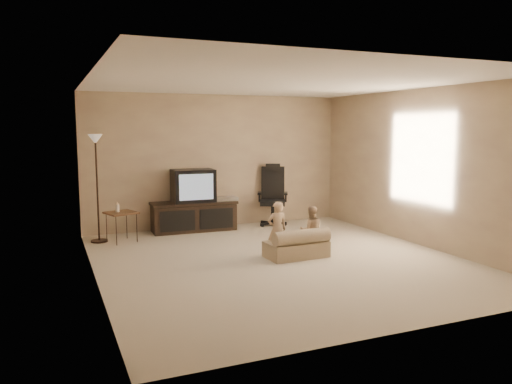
# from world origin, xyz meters

# --- Properties ---
(floor) EXTENTS (5.50, 5.50, 0.00)m
(floor) POSITION_xyz_m (0.00, 0.00, 0.00)
(floor) COLOR beige
(floor) RESTS_ON ground
(room_shell) EXTENTS (5.50, 5.50, 5.50)m
(room_shell) POSITION_xyz_m (0.00, 0.00, 1.52)
(room_shell) COLOR white
(room_shell) RESTS_ON floor
(tv_stand) EXTENTS (1.60, 0.64, 1.13)m
(tv_stand) POSITION_xyz_m (-0.54, 2.49, 0.47)
(tv_stand) COLOR black
(tv_stand) RESTS_ON floor
(office_chair) EXTENTS (0.73, 0.74, 1.19)m
(office_chair) POSITION_xyz_m (1.02, 2.42, 0.43)
(office_chair) COLOR black
(office_chair) RESTS_ON floor
(side_table) EXTENTS (0.57, 0.57, 0.68)m
(side_table) POSITION_xyz_m (-1.91, 2.05, 0.49)
(side_table) COLOR brown
(side_table) RESTS_ON floor
(floor_lamp) EXTENTS (0.28, 0.28, 1.78)m
(floor_lamp) POSITION_xyz_m (-2.25, 2.20, 1.30)
(floor_lamp) COLOR black
(floor_lamp) RESTS_ON floor
(child_sofa) EXTENTS (0.91, 0.54, 0.43)m
(child_sofa) POSITION_xyz_m (0.31, 0.02, 0.18)
(child_sofa) COLOR tan
(child_sofa) RESTS_ON floor
(toddler_left) EXTENTS (0.31, 0.23, 0.82)m
(toddler_left) POSITION_xyz_m (0.05, 0.16, 0.41)
(toddler_left) COLOR tan
(toddler_left) RESTS_ON floor
(toddler_right) EXTENTS (0.40, 0.30, 0.72)m
(toddler_right) POSITION_xyz_m (0.59, 0.12, 0.36)
(toddler_right) COLOR tan
(toddler_right) RESTS_ON floor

